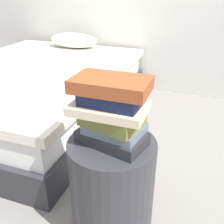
# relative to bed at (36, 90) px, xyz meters

# --- Properties ---
(bed) EXTENTS (1.67, 2.10, 0.62)m
(bed) POSITION_rel_bed_xyz_m (0.00, 0.00, 0.00)
(bed) COLOR #2D2D33
(bed) RESTS_ON ground_plane
(side_table) EXTENTS (0.38, 0.38, 0.51)m
(side_table) POSITION_rel_bed_xyz_m (1.17, -0.91, 0.02)
(side_table) COLOR #333338
(side_table) RESTS_ON ground_plane
(book_charcoal) EXTENTS (0.30, 0.21, 0.05)m
(book_charcoal) POSITION_rel_bed_xyz_m (1.17, -0.91, 0.30)
(book_charcoal) COLOR #28282D
(book_charcoal) RESTS_ON side_table
(book_slate) EXTENTS (0.25, 0.19, 0.04)m
(book_slate) POSITION_rel_bed_xyz_m (1.18, -0.90, 0.35)
(book_slate) COLOR slate
(book_slate) RESTS_ON book_charcoal
(book_olive) EXTENTS (0.25, 0.20, 0.06)m
(book_olive) POSITION_rel_bed_xyz_m (1.17, -0.91, 0.40)
(book_olive) COLOR olive
(book_olive) RESTS_ON book_slate
(book_cream) EXTENTS (0.31, 0.21, 0.03)m
(book_cream) POSITION_rel_bed_xyz_m (1.16, -0.92, 0.44)
(book_cream) COLOR beige
(book_cream) RESTS_ON book_olive
(book_navy) EXTENTS (0.23, 0.16, 0.06)m
(book_navy) POSITION_rel_bed_xyz_m (1.17, -0.90, 0.49)
(book_navy) COLOR #19234C
(book_navy) RESTS_ON book_cream
(book_rust) EXTENTS (0.30, 0.20, 0.05)m
(book_rust) POSITION_rel_bed_xyz_m (1.17, -0.91, 0.54)
(book_rust) COLOR #994723
(book_rust) RESTS_ON book_navy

